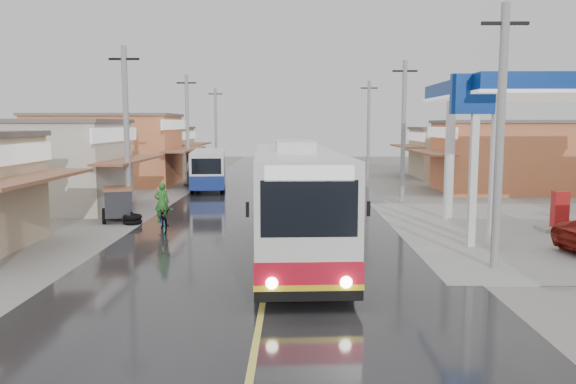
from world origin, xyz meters
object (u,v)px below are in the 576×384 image
at_px(tricycle_near, 118,202).
at_px(tyre_stack, 133,219).
at_px(second_bus, 209,168).
at_px(coach_bus, 294,200).
at_px(cyclist, 163,215).

bearing_deg(tricycle_near, tyre_stack, -59.22).
xyz_separation_m(second_bus, tricycle_near, (-2.28, -12.78, -0.54)).
bearing_deg(coach_bus, cyclist, 139.84).
height_order(cyclist, tyre_stack, cyclist).
relative_size(tricycle_near, tyre_stack, 2.58).
bearing_deg(second_bus, tyre_stack, -102.34).
bearing_deg(tyre_stack, second_bus, 84.08).
relative_size(second_bus, cyclist, 3.94).
xyz_separation_m(cyclist, tyre_stack, (-1.77, 1.67, -0.46)).
xyz_separation_m(second_bus, cyclist, (0.37, -15.20, -0.75)).
bearing_deg(coach_bus, tricycle_near, 137.95).
bearing_deg(tricycle_near, cyclist, -61.14).
xyz_separation_m(second_bus, tyre_stack, (-1.40, -13.53, -1.21)).
bearing_deg(tyre_stack, tricycle_near, 139.49).
bearing_deg(second_bus, tricycle_near, -106.51).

